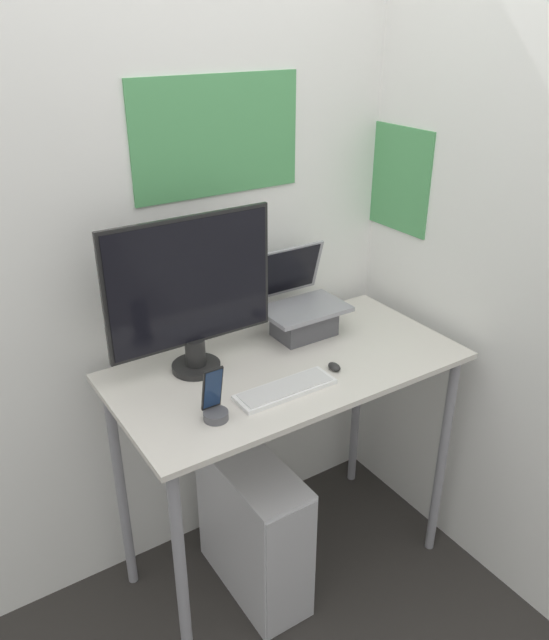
{
  "coord_description": "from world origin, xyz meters",
  "views": [
    {
      "loc": [
        -1.04,
        -1.21,
        2.0
      ],
      "look_at": [
        -0.05,
        0.3,
        1.11
      ],
      "focal_mm": 35.0,
      "sensor_mm": 36.0,
      "label": 1
    }
  ],
  "objects_px": {
    "monitor": "(191,295)",
    "keyboard": "(285,389)",
    "laptop": "(301,312)",
    "computer_tower": "(254,527)",
    "mouse": "(334,367)",
    "cell_phone": "(215,405)"
  },
  "relations": [
    {
      "from": "keyboard",
      "to": "mouse",
      "type": "relative_size",
      "value": 6.31
    },
    {
      "from": "laptop",
      "to": "keyboard",
      "type": "xyz_separation_m",
      "value": [
        -0.27,
        -0.3,
        -0.08
      ]
    },
    {
      "from": "laptop",
      "to": "monitor",
      "type": "height_order",
      "value": "monitor"
    },
    {
      "from": "mouse",
      "to": "cell_phone",
      "type": "distance_m",
      "value": 0.47
    },
    {
      "from": "keyboard",
      "to": "cell_phone",
      "type": "xyz_separation_m",
      "value": [
        -0.25,
        -0.01,
        0.04
      ]
    },
    {
      "from": "monitor",
      "to": "computer_tower",
      "type": "xyz_separation_m",
      "value": [
        0.12,
        -0.15,
        -0.92
      ]
    },
    {
      "from": "laptop",
      "to": "mouse",
      "type": "relative_size",
      "value": 5.87
    },
    {
      "from": "laptop",
      "to": "computer_tower",
      "type": "distance_m",
      "value": 0.82
    },
    {
      "from": "mouse",
      "to": "computer_tower",
      "type": "height_order",
      "value": "mouse"
    },
    {
      "from": "cell_phone",
      "to": "computer_tower",
      "type": "relative_size",
      "value": 0.3
    },
    {
      "from": "laptop",
      "to": "computer_tower",
      "type": "bearing_deg",
      "value": -151.33
    },
    {
      "from": "computer_tower",
      "to": "cell_phone",
      "type": "bearing_deg",
      "value": -146.57
    },
    {
      "from": "keyboard",
      "to": "computer_tower",
      "type": "distance_m",
      "value": 0.67
    },
    {
      "from": "cell_phone",
      "to": "monitor",
      "type": "bearing_deg",
      "value": 74.2
    },
    {
      "from": "laptop",
      "to": "cell_phone",
      "type": "xyz_separation_m",
      "value": [
        -0.53,
        -0.31,
        -0.04
      ]
    },
    {
      "from": "monitor",
      "to": "keyboard",
      "type": "distance_m",
      "value": 0.42
    },
    {
      "from": "laptop",
      "to": "computer_tower",
      "type": "height_order",
      "value": "laptop"
    },
    {
      "from": "monitor",
      "to": "mouse",
      "type": "xyz_separation_m",
      "value": [
        0.38,
        -0.26,
        -0.26
      ]
    },
    {
      "from": "laptop",
      "to": "computer_tower",
      "type": "xyz_separation_m",
      "value": [
        -0.32,
        -0.18,
        -0.73
      ]
    },
    {
      "from": "monitor",
      "to": "keyboard",
      "type": "bearing_deg",
      "value": -58.12
    },
    {
      "from": "monitor",
      "to": "mouse",
      "type": "distance_m",
      "value": 0.53
    },
    {
      "from": "laptop",
      "to": "mouse",
      "type": "height_order",
      "value": "laptop"
    }
  ]
}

